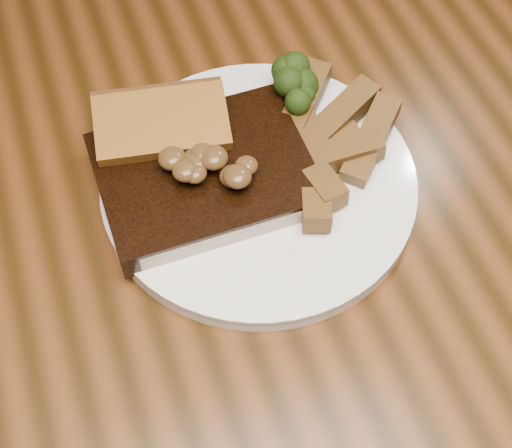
{
  "coord_description": "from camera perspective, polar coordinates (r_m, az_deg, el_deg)",
  "views": [
    {
      "loc": [
        -0.08,
        -0.3,
        1.24
      ],
      "look_at": [
        0.02,
        -0.02,
        0.78
      ],
      "focal_mm": 50.0,
      "sensor_mm": 36.0,
      "label": 1
    }
  ],
  "objects": [
    {
      "name": "garlic_bread",
      "position": [
        0.61,
        -7.3,
        6.56
      ],
      "size": [
        0.12,
        0.08,
        0.02
      ],
      "primitive_type": "cube",
      "rotation": [
        0.0,
        0.0,
        -0.17
      ],
      "color": "#935A1A",
      "rests_on": "plate"
    },
    {
      "name": "broccoli_cluster",
      "position": [
        0.63,
        2.72,
        10.92
      ],
      "size": [
        0.07,
        0.07,
        0.04
      ],
      "primitive_type": null,
      "color": "#20330B",
      "rests_on": "plate"
    },
    {
      "name": "mushroom_pile",
      "position": [
        0.56,
        -3.72,
        5.23
      ],
      "size": [
        0.06,
        0.06,
        0.03
      ],
      "primitive_type": null,
      "color": "#503419",
      "rests_on": "steak"
    },
    {
      "name": "steak_bone",
      "position": [
        0.55,
        -2.29,
        -0.86
      ],
      "size": [
        0.14,
        0.01,
        0.02
      ],
      "primitive_type": "cube",
      "rotation": [
        0.0,
        0.0,
        -0.0
      ],
      "color": "#BDAC92",
      "rests_on": "plate"
    },
    {
      "name": "chair_far",
      "position": [
        1.21,
        -14.26,
        15.0
      ],
      "size": [
        0.51,
        0.51,
        0.83
      ],
      "rotation": [
        0.0,
        0.0,
        3.51
      ],
      "color": "black",
      "rests_on": "ground"
    },
    {
      "name": "dining_table",
      "position": [
        0.66,
        -1.81,
        -4.78
      ],
      "size": [
        1.6,
        0.9,
        0.75
      ],
      "color": "#542B10",
      "rests_on": "ground"
    },
    {
      "name": "steak",
      "position": [
        0.58,
        -4.12,
        3.94
      ],
      "size": [
        0.17,
        0.13,
        0.02
      ],
      "primitive_type": "cube",
      "rotation": [
        0.0,
        0.0,
        -0.0
      ],
      "color": "black",
      "rests_on": "plate"
    },
    {
      "name": "plate",
      "position": [
        0.6,
        0.22,
        3.15
      ],
      "size": [
        0.29,
        0.29,
        0.01
      ],
      "primitive_type": "cylinder",
      "rotation": [
        0.0,
        0.0,
        -0.13
      ],
      "color": "white",
      "rests_on": "dining_table"
    },
    {
      "name": "potato_wedges",
      "position": [
        0.6,
        6.59,
        5.94
      ],
      "size": [
        0.11,
        0.11,
        0.02
      ],
      "primitive_type": null,
      "color": "brown",
      "rests_on": "plate"
    }
  ]
}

